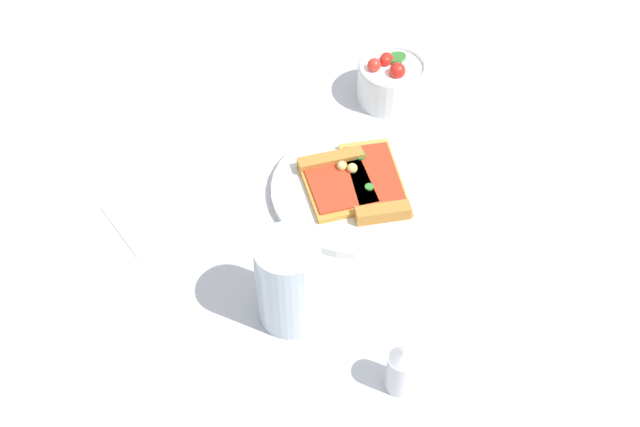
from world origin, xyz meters
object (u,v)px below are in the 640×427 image
(plate, at_px, (354,188))
(pizza_slice_near, at_px, (338,179))
(pizza_slice_far, at_px, (377,186))
(salad_bowl, at_px, (392,80))
(paper_napkin, at_px, (166,207))
(pepper_shaker, at_px, (401,369))
(soda_glass, at_px, (289,285))

(plate, relative_size, pizza_slice_near, 1.97)
(pizza_slice_far, height_order, salad_bowl, salad_bowl)
(paper_napkin, bearing_deg, plate, -103.39)
(plate, bearing_deg, salad_bowl, -37.55)
(salad_bowl, relative_size, pepper_shaker, 1.50)
(paper_napkin, bearing_deg, salad_bowl, -74.43)
(soda_glass, xyz_separation_m, pepper_shaker, (-0.13, -0.09, -0.03))
(salad_bowl, distance_m, pepper_shaker, 0.50)
(salad_bowl, distance_m, soda_glass, 0.43)
(soda_glass, bearing_deg, plate, -42.94)
(pizza_slice_far, bearing_deg, pepper_shaker, 162.04)
(pizza_slice_near, xyz_separation_m, pizza_slice_far, (-0.03, -0.05, -0.00))
(pizza_slice_near, relative_size, pizza_slice_far, 0.75)
(pizza_slice_near, bearing_deg, soda_glass, 143.23)
(pepper_shaker, bearing_deg, pizza_slice_near, -8.20)
(soda_glass, relative_size, pepper_shaker, 1.83)
(pepper_shaker, bearing_deg, paper_napkin, 28.16)
(pizza_slice_far, xyz_separation_m, pepper_shaker, (-0.28, 0.09, 0.01))
(plate, height_order, salad_bowl, salad_bowl)
(pepper_shaker, bearing_deg, soda_glass, 32.29)
(salad_bowl, bearing_deg, pizza_slice_near, 136.14)
(plate, xyz_separation_m, salad_bowl, (0.17, -0.13, 0.03))
(pizza_slice_far, relative_size, soda_glass, 1.21)
(pizza_slice_far, xyz_separation_m, soda_glass, (-0.14, 0.18, 0.04))
(pizza_slice_near, distance_m, paper_napkin, 0.24)
(pizza_slice_far, distance_m, soda_glass, 0.23)
(plate, bearing_deg, soda_glass, 137.06)
(plate, distance_m, pizza_slice_far, 0.03)
(paper_napkin, bearing_deg, soda_glass, -154.53)
(plate, relative_size, salad_bowl, 2.19)
(plate, xyz_separation_m, pizza_slice_far, (-0.02, -0.03, 0.01))
(pizza_slice_far, xyz_separation_m, paper_napkin, (0.08, 0.28, -0.02))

